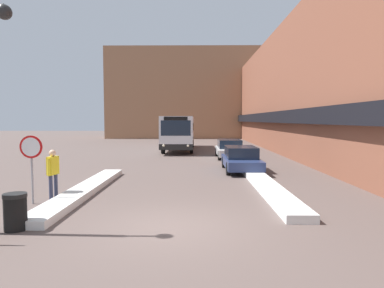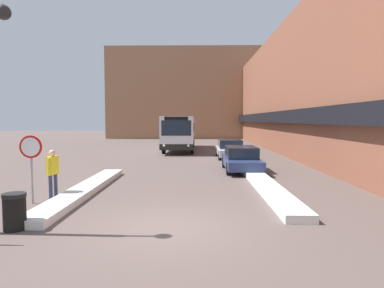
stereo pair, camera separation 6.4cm
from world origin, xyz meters
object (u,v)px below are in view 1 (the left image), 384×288
(parked_car_front, at_px, (241,159))
(pedestrian, at_px, (53,169))
(parked_car_back, at_px, (229,149))
(city_bus, at_px, (179,132))
(trash_bin, at_px, (15,212))
(stop_sign, at_px, (31,154))

(parked_car_front, distance_m, pedestrian, 10.15)
(parked_car_front, relative_size, parked_car_back, 0.96)
(parked_car_front, bearing_deg, city_bus, 107.05)
(parked_car_front, distance_m, trash_bin, 12.47)
(pedestrian, xyz_separation_m, trash_bin, (0.50, -3.54, -0.58))
(city_bus, relative_size, pedestrian, 6.48)
(city_bus, distance_m, pedestrian, 20.25)
(city_bus, distance_m, parked_car_back, 7.85)
(parked_car_front, bearing_deg, pedestrian, -138.63)
(city_bus, height_order, trash_bin, city_bus)
(parked_car_back, relative_size, trash_bin, 4.95)
(stop_sign, height_order, pedestrian, stop_sign)
(parked_car_back, relative_size, pedestrian, 2.67)
(stop_sign, bearing_deg, parked_car_back, 60.53)
(parked_car_front, distance_m, parked_car_back, 6.58)
(parked_car_back, distance_m, trash_bin, 18.27)
(parked_car_back, bearing_deg, pedestrian, -119.82)
(city_bus, relative_size, parked_car_front, 2.53)
(parked_car_front, relative_size, stop_sign, 1.95)
(pedestrian, bearing_deg, city_bus, 0.08)
(stop_sign, bearing_deg, trash_bin, -72.38)
(city_bus, xyz_separation_m, pedestrian, (-3.56, -19.93, -0.66))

